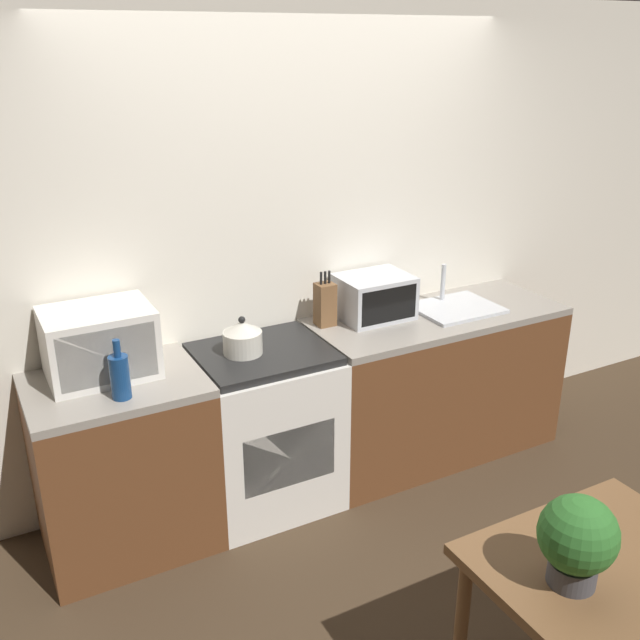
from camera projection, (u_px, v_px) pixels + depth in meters
ground_plane at (391, 553)px, 3.55m from camera, size 16.00×16.00×0.00m
wall_back at (294, 250)px, 3.93m from camera, size 10.00×0.06×2.60m
counter_left_run at (124, 464)px, 3.48m from camera, size 0.81×0.62×0.90m
counter_right_run at (433, 383)px, 4.30m from camera, size 1.52×0.62×0.90m
stove_range at (265, 428)px, 3.81m from camera, size 0.70×0.62×0.90m
kettle at (243, 338)px, 3.58m from camera, size 0.20×0.20×0.20m
microwave at (99, 343)px, 3.32m from camera, size 0.49×0.37×0.33m
bottle at (120, 376)px, 3.13m from camera, size 0.09×0.09×0.28m
knife_block at (325, 304)px, 3.92m from camera, size 0.10×0.10×0.31m
toaster_oven at (374, 297)px, 4.03m from camera, size 0.40×0.32×0.25m
sink_basin at (455, 307)px, 4.19m from camera, size 0.48×0.39×0.24m
dining_table at (614, 596)px, 2.38m from camera, size 0.85×0.77×0.75m
potted_plant at (577, 539)px, 2.24m from camera, size 0.25×0.25×0.32m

